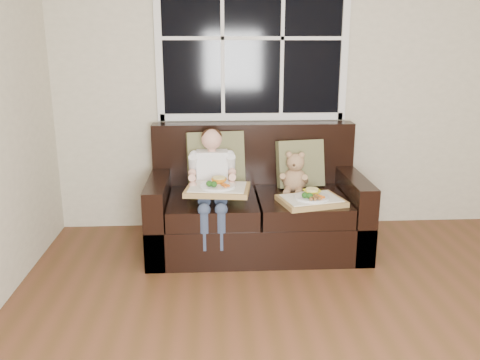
{
  "coord_description": "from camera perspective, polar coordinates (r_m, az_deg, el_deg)",
  "views": [
    {
      "loc": [
        -0.89,
        -1.9,
        1.65
      ],
      "look_at": [
        -0.69,
        1.85,
        0.6
      ],
      "focal_mm": 38.0,
      "sensor_mm": 36.0,
      "label": 1
    }
  ],
  "objects": [
    {
      "name": "room_walls",
      "position": [
        2.1,
        22.7,
        12.95
      ],
      "size": [
        4.52,
        5.02,
        2.71
      ],
      "color": "beige",
      "rests_on": "ground"
    },
    {
      "name": "loveseat",
      "position": [
        4.15,
        1.78,
        -3.21
      ],
      "size": [
        1.7,
        0.92,
        0.96
      ],
      "color": "black",
      "rests_on": "ground"
    },
    {
      "name": "pillow_right",
      "position": [
        4.25,
        6.77,
        1.84
      ],
      "size": [
        0.41,
        0.24,
        0.4
      ],
      "rotation": [
        -0.21,
        0.0,
        0.17
      ],
      "color": "olive",
      "rests_on": "loveseat"
    },
    {
      "name": "window_back",
      "position": [
        4.39,
        1.4,
        15.63
      ],
      "size": [
        1.62,
        0.04,
        1.37
      ],
      "color": "black",
      "rests_on": "room_walls"
    },
    {
      "name": "tray_left",
      "position": [
        3.77,
        -2.53,
        -0.92
      ],
      "size": [
        0.51,
        0.41,
        0.11
      ],
      "rotation": [
        0.0,
        0.0,
        -0.13
      ],
      "color": "#AA844C",
      "rests_on": "child"
    },
    {
      "name": "child",
      "position": [
        3.93,
        -3.14,
        0.59
      ],
      "size": [
        0.36,
        0.59,
        0.81
      ],
      "color": "white",
      "rests_on": "loveseat"
    },
    {
      "name": "teddy_bear",
      "position": [
        4.12,
        6.2,
        0.56
      ],
      "size": [
        0.23,
        0.28,
        0.34
      ],
      "rotation": [
        0.0,
        0.0,
        -0.26
      ],
      "color": "#A47F56",
      "rests_on": "loveseat"
    },
    {
      "name": "tray_right",
      "position": [
        3.85,
        8.0,
        -2.16
      ],
      "size": [
        0.53,
        0.45,
        0.1
      ],
      "rotation": [
        0.0,
        0.0,
        0.24
      ],
      "color": "#AA844C",
      "rests_on": "loveseat"
    },
    {
      "name": "pillow_left",
      "position": [
        4.18,
        -2.74,
        2.23
      ],
      "size": [
        0.49,
        0.27,
        0.48
      ],
      "rotation": [
        -0.21,
        0.0,
        0.13
      ],
      "color": "olive",
      "rests_on": "loveseat"
    }
  ]
}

